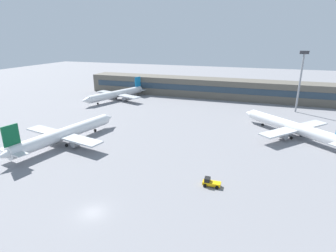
# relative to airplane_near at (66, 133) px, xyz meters

# --- Properties ---
(ground_plane) EXTENTS (400.00, 400.00, 0.00)m
(ground_plane) POSITION_rel_airplane_near_xyz_m (25.20, 15.09, -2.89)
(ground_plane) COLOR gray
(terminal_building) EXTENTS (122.68, 12.13, 9.00)m
(terminal_building) POSITION_rel_airplane_near_xyz_m (25.20, 73.85, 1.61)
(terminal_building) COLOR #5B564C
(terminal_building) RESTS_ON ground_plane
(airplane_near) EXTENTS (26.90, 38.08, 9.48)m
(airplane_near) POSITION_rel_airplane_near_xyz_m (0.00, 0.00, 0.00)
(airplane_near) COLOR white
(airplane_near) RESTS_ON ground_plane
(airplane_mid) EXTENTS (30.20, 27.54, 9.35)m
(airplane_mid) POSITION_rel_airplane_near_xyz_m (60.18, 26.92, -0.04)
(airplane_mid) COLOR white
(airplane_mid) RESTS_ON ground_plane
(airplane_far) EXTENTS (25.97, 36.32, 9.30)m
(airplane_far) POSITION_rel_airplane_near_xyz_m (-13.57, 52.06, -0.06)
(airplane_far) COLOR silver
(airplane_far) RESTS_ON ground_plane
(baggage_tug_yellow) EXTENTS (3.64, 1.88, 1.75)m
(baggage_tug_yellow) POSITION_rel_airplane_near_xyz_m (42.62, -9.72, -2.09)
(baggage_tug_yellow) COLOR #F2B20C
(baggage_tug_yellow) RESTS_ON ground_plane
(floodlight_tower_west) EXTENTS (3.20, 0.80, 23.53)m
(floodlight_tower_west) POSITION_rel_airplane_near_xyz_m (64.26, 57.08, 10.86)
(floodlight_tower_west) COLOR gray
(floodlight_tower_west) RESTS_ON ground_plane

